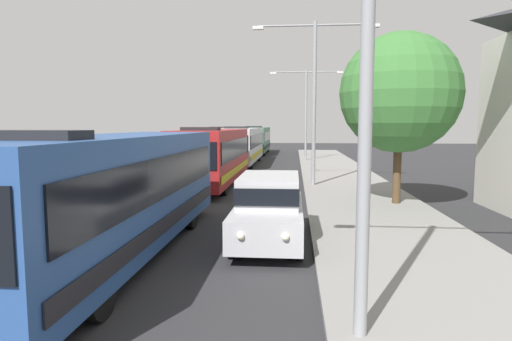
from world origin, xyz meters
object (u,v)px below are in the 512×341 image
at_px(bus_fourth_in_line, 256,139).
at_px(white_suv, 269,206).
at_px(bus_second_in_line, 214,155).
at_px(streetlamp_far, 306,104).
at_px(bus_middle, 243,144).
at_px(streetlamp_near, 369,0).
at_px(bus_lead, 117,190).
at_px(streetlamp_mid, 314,86).
at_px(roadside_tree, 400,93).
at_px(box_truck_oncoming, 223,140).

height_order(bus_fourth_in_line, white_suv, bus_fourth_in_line).
relative_size(bus_second_in_line, streetlamp_far, 1.35).
xyz_separation_m(bus_middle, bus_fourth_in_line, (-0.00, 13.46, -0.00)).
distance_m(bus_middle, streetlamp_near, 30.65).
xyz_separation_m(bus_lead, streetlamp_mid, (5.40, 12.67, 3.66)).
distance_m(bus_lead, bus_middle, 26.09).
relative_size(bus_second_in_line, roadside_tree, 1.61).
bearing_deg(bus_second_in_line, bus_middle, 90.00).
height_order(bus_fourth_in_line, box_truck_oncoming, bus_fourth_in_line).
relative_size(streetlamp_near, streetlamp_far, 0.98).
distance_m(bus_lead, streetlamp_far, 29.94).
xyz_separation_m(bus_fourth_in_line, streetlamp_mid, (5.40, -26.88, 3.66)).
distance_m(bus_middle, bus_fourth_in_line, 13.46).
bearing_deg(bus_fourth_in_line, bus_lead, -90.00).
bearing_deg(streetlamp_near, white_suv, 106.95).
xyz_separation_m(bus_lead, bus_second_in_line, (-0.00, 13.00, -0.00)).
bearing_deg(streetlamp_mid, streetlamp_near, -90.00).
bearing_deg(box_truck_oncoming, roadside_tree, -67.36).
bearing_deg(bus_middle, bus_lead, -90.00).
relative_size(bus_second_in_line, streetlamp_mid, 1.29).
distance_m(bus_middle, box_truck_oncoming, 10.30).
height_order(bus_second_in_line, white_suv, bus_second_in_line).
relative_size(streetlamp_near, streetlamp_mid, 0.94).
xyz_separation_m(bus_lead, streetlamp_far, (5.40, 29.25, 3.47)).
bearing_deg(roadside_tree, bus_fourth_in_line, 104.89).
relative_size(box_truck_oncoming, streetlamp_near, 0.94).
distance_m(box_truck_oncoming, roadside_tree, 30.85).
bearing_deg(bus_fourth_in_line, roadside_tree, -75.11).
xyz_separation_m(white_suv, streetlamp_far, (1.70, 27.57, 4.13)).
relative_size(white_suv, box_truck_oncoming, 0.65).
bearing_deg(bus_fourth_in_line, white_suv, -84.42).
bearing_deg(box_truck_oncoming, bus_lead, -84.74).
relative_size(bus_middle, white_suv, 2.58).
bearing_deg(box_truck_oncoming, bus_second_in_line, -81.78).
distance_m(white_suv, streetlamp_near, 7.07).
distance_m(bus_second_in_line, roadside_tree, 10.55).
distance_m(bus_lead, roadside_tree, 11.70).
bearing_deg(white_suv, streetlamp_mid, 81.21).
bearing_deg(streetlamp_far, streetlamp_near, -90.00).
relative_size(box_truck_oncoming, streetlamp_mid, 0.88).
bearing_deg(roadside_tree, bus_middle, 114.62).
height_order(streetlamp_near, streetlamp_far, streetlamp_far).
bearing_deg(streetlamp_near, streetlamp_far, 90.00).
bearing_deg(streetlamp_mid, bus_second_in_line, 176.57).
distance_m(bus_second_in_line, streetlamp_near, 18.05).
xyz_separation_m(box_truck_oncoming, streetlamp_near, (8.70, -39.74, 3.33)).
relative_size(bus_lead, streetlamp_mid, 1.33).
relative_size(bus_second_in_line, streetlamp_near, 1.38).
height_order(bus_fourth_in_line, streetlamp_mid, streetlamp_mid).
bearing_deg(bus_lead, streetlamp_near, -35.86).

